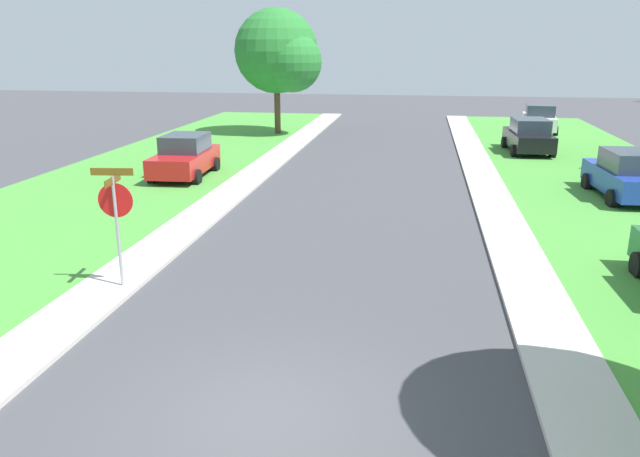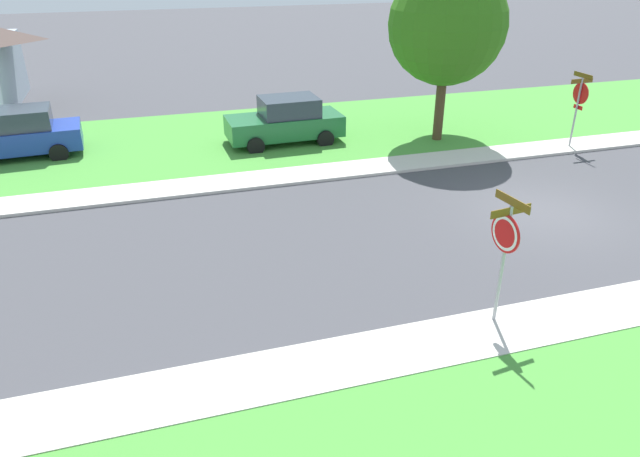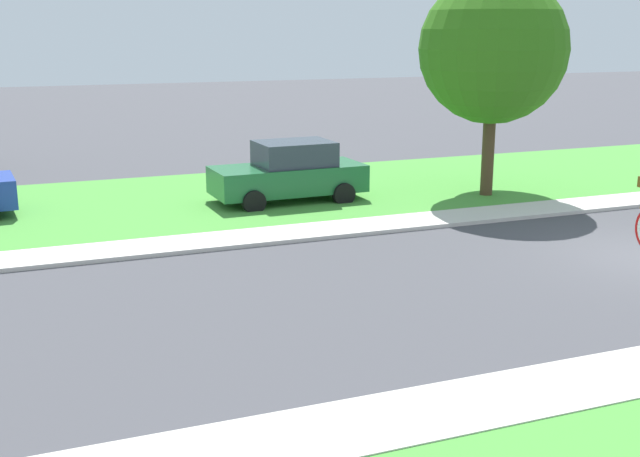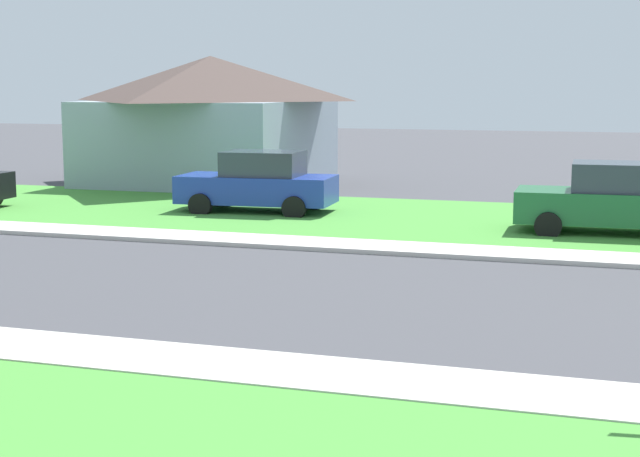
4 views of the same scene
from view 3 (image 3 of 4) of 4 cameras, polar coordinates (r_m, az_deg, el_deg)
The scene contains 4 objects.
sidewalk_east at distance 18.28m, azimuth -17.74°, elevation -1.86°, with size 1.40×56.00×0.10m, color beige.
lawn_east at distance 22.84m, azimuth -18.63°, elevation 1.17°, with size 8.00×56.00×0.08m, color #479338.
car_green_behind_trees at distance 22.75m, azimuth -2.18°, elevation 4.01°, with size 2.14×4.35×1.76m.
tree_sidewalk_mid at distance 23.97m, azimuth 12.26°, elevation 12.09°, with size 4.55×4.24×6.41m.
Camera 3 is at (-12.90, 12.97, 4.89)m, focal length 44.82 mm.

